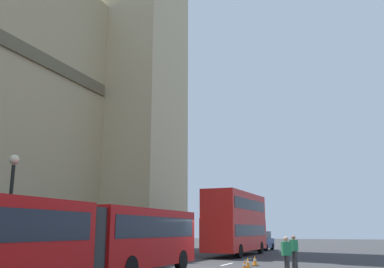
{
  "coord_description": "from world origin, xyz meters",
  "views": [
    {
      "loc": [
        -21.46,
        -7.96,
        1.97
      ],
      "look_at": [
        8.97,
        4.65,
        9.52
      ],
      "focal_mm": 39.28,
      "sensor_mm": 36.0,
      "label": 1
    }
  ],
  "objects_px": {
    "traffic_cone_east": "(255,261)",
    "pedestrian_near_cones": "(287,254)",
    "street_lamp": "(10,205)",
    "articulated_bus": "(74,236)",
    "traffic_cone_west": "(245,266)",
    "sedan_lead": "(261,241)",
    "pedestrian_by_kerb": "(294,250)",
    "traffic_cone_middle": "(248,263)",
    "double_decker_bus": "(236,221)"
  },
  "relations": [
    {
      "from": "street_lamp",
      "to": "pedestrian_near_cones",
      "type": "bearing_deg",
      "value": -63.19
    },
    {
      "from": "sedan_lead",
      "to": "traffic_cone_east",
      "type": "relative_size",
      "value": 7.59
    },
    {
      "from": "double_decker_bus",
      "to": "street_lamp",
      "type": "bearing_deg",
      "value": 166.9
    },
    {
      "from": "traffic_cone_middle",
      "to": "street_lamp",
      "type": "height_order",
      "value": "street_lamp"
    },
    {
      "from": "traffic_cone_middle",
      "to": "street_lamp",
      "type": "distance_m",
      "value": 12.13
    },
    {
      "from": "sedan_lead",
      "to": "articulated_bus",
      "type": "bearing_deg",
      "value": -179.5
    },
    {
      "from": "sedan_lead",
      "to": "street_lamp",
      "type": "relative_size",
      "value": 0.83
    },
    {
      "from": "street_lamp",
      "to": "traffic_cone_west",
      "type": "bearing_deg",
      "value": -53.86
    },
    {
      "from": "articulated_bus",
      "to": "traffic_cone_west",
      "type": "xyz_separation_m",
      "value": [
        7.65,
        -4.22,
        -1.46
      ]
    },
    {
      "from": "traffic_cone_middle",
      "to": "pedestrian_by_kerb",
      "type": "relative_size",
      "value": 0.34
    },
    {
      "from": "pedestrian_by_kerb",
      "to": "street_lamp",
      "type": "bearing_deg",
      "value": 131.99
    },
    {
      "from": "articulated_bus",
      "to": "pedestrian_near_cones",
      "type": "xyz_separation_m",
      "value": [
        6.79,
        -6.4,
        -0.83
      ]
    },
    {
      "from": "sedan_lead",
      "to": "pedestrian_near_cones",
      "type": "height_order",
      "value": "sedan_lead"
    },
    {
      "from": "sedan_lead",
      "to": "pedestrian_near_cones",
      "type": "distance_m",
      "value": 24.01
    },
    {
      "from": "traffic_cone_middle",
      "to": "pedestrian_near_cones",
      "type": "xyz_separation_m",
      "value": [
        -2.84,
        -2.56,
        0.63
      ]
    },
    {
      "from": "traffic_cone_middle",
      "to": "pedestrian_by_kerb",
      "type": "height_order",
      "value": "pedestrian_by_kerb"
    },
    {
      "from": "articulated_bus",
      "to": "street_lamp",
      "type": "distance_m",
      "value": 4.86
    },
    {
      "from": "traffic_cone_east",
      "to": "pedestrian_near_cones",
      "type": "relative_size",
      "value": 0.34
    },
    {
      "from": "sedan_lead",
      "to": "traffic_cone_west",
      "type": "distance_m",
      "value": 22.66
    },
    {
      "from": "pedestrian_by_kerb",
      "to": "sedan_lead",
      "type": "bearing_deg",
      "value": 18.44
    },
    {
      "from": "pedestrian_near_cones",
      "to": "articulated_bus",
      "type": "bearing_deg",
      "value": 136.68
    },
    {
      "from": "double_decker_bus",
      "to": "street_lamp",
      "type": "xyz_separation_m",
      "value": [
        -19.35,
        4.5,
        0.35
      ]
    },
    {
      "from": "traffic_cone_east",
      "to": "street_lamp",
      "type": "height_order",
      "value": "street_lamp"
    },
    {
      "from": "pedestrian_near_cones",
      "to": "traffic_cone_east",
      "type": "bearing_deg",
      "value": 29.92
    },
    {
      "from": "articulated_bus",
      "to": "sedan_lead",
      "type": "height_order",
      "value": "articulated_bus"
    },
    {
      "from": "traffic_cone_east",
      "to": "pedestrian_by_kerb",
      "type": "xyz_separation_m",
      "value": [
        -0.52,
        -2.3,
        0.63
      ]
    },
    {
      "from": "pedestrian_by_kerb",
      "to": "pedestrian_near_cones",
      "type": "bearing_deg",
      "value": -175.55
    },
    {
      "from": "traffic_cone_west",
      "to": "pedestrian_near_cones",
      "type": "bearing_deg",
      "value": -111.59
    },
    {
      "from": "articulated_bus",
      "to": "pedestrian_by_kerb",
      "type": "distance_m",
      "value": 12.44
    },
    {
      "from": "sedan_lead",
      "to": "traffic_cone_east",
      "type": "xyz_separation_m",
      "value": [
        -18.53,
        -4.05,
        -0.63
      ]
    },
    {
      "from": "street_lamp",
      "to": "pedestrian_by_kerb",
      "type": "distance_m",
      "value": 14.42
    },
    {
      "from": "street_lamp",
      "to": "pedestrian_by_kerb",
      "type": "height_order",
      "value": "street_lamp"
    },
    {
      "from": "traffic_cone_middle",
      "to": "pedestrian_near_cones",
      "type": "bearing_deg",
      "value": -137.93
    },
    {
      "from": "articulated_bus",
      "to": "pedestrian_by_kerb",
      "type": "height_order",
      "value": "articulated_bus"
    },
    {
      "from": "articulated_bus",
      "to": "traffic_cone_west",
      "type": "relative_size",
      "value": 29.42
    },
    {
      "from": "sedan_lead",
      "to": "pedestrian_near_cones",
      "type": "relative_size",
      "value": 2.6
    },
    {
      "from": "articulated_bus",
      "to": "sedan_lead",
      "type": "relative_size",
      "value": 3.88
    },
    {
      "from": "traffic_cone_west",
      "to": "pedestrian_near_cones",
      "type": "relative_size",
      "value": 0.34
    },
    {
      "from": "pedestrian_by_kerb",
      "to": "traffic_cone_middle",
      "type": "bearing_deg",
      "value": 117.77
    },
    {
      "from": "traffic_cone_west",
      "to": "street_lamp",
      "type": "distance_m",
      "value": 11.16
    },
    {
      "from": "traffic_cone_middle",
      "to": "pedestrian_near_cones",
      "type": "distance_m",
      "value": 3.88
    },
    {
      "from": "double_decker_bus",
      "to": "pedestrian_near_cones",
      "type": "distance_m",
      "value": 15.35
    },
    {
      "from": "articulated_bus",
      "to": "street_lamp",
      "type": "height_order",
      "value": "street_lamp"
    },
    {
      "from": "traffic_cone_east",
      "to": "pedestrian_near_cones",
      "type": "bearing_deg",
      "value": -150.08
    },
    {
      "from": "articulated_bus",
      "to": "sedan_lead",
      "type": "xyz_separation_m",
      "value": [
        29.86,
        0.26,
        -0.83
      ]
    },
    {
      "from": "sedan_lead",
      "to": "street_lamp",
      "type": "bearing_deg",
      "value": 171.55
    },
    {
      "from": "double_decker_bus",
      "to": "street_lamp",
      "type": "height_order",
      "value": "street_lamp"
    },
    {
      "from": "street_lamp",
      "to": "double_decker_bus",
      "type": "bearing_deg",
      "value": -13.1
    },
    {
      "from": "double_decker_bus",
      "to": "articulated_bus",
      "type": "bearing_deg",
      "value": -179.99
    },
    {
      "from": "traffic_cone_west",
      "to": "traffic_cone_middle",
      "type": "xyz_separation_m",
      "value": [
        1.98,
        0.38,
        0.0
      ]
    }
  ]
}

